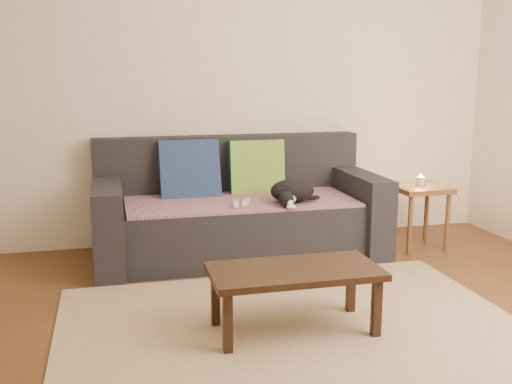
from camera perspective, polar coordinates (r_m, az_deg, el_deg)
ground at (r=3.18m, az=4.46°, el=-14.06°), size 4.50×4.50×0.00m
back_wall at (r=4.81m, az=-2.92°, el=10.63°), size 4.50×0.04×2.60m
sofa at (r=4.51m, az=-1.75°, el=-2.12°), size 2.10×0.94×0.87m
throw_blanket at (r=4.40m, az=-1.51°, el=-0.86°), size 1.66×0.74×0.02m
cushion_navy at (r=4.56m, az=-6.34°, el=2.06°), size 0.45×0.24×0.46m
cushion_green at (r=4.65m, az=0.05°, el=2.33°), size 0.43×0.15×0.44m
cat at (r=4.28m, az=3.43°, el=0.03°), size 0.41×0.39×0.17m
wii_remote_a at (r=4.19m, az=-1.90°, el=-1.13°), size 0.06×0.15×0.03m
wii_remote_b at (r=4.23m, az=-0.98°, el=-1.00°), size 0.09×0.15×0.03m
side_table at (r=4.83m, az=15.32°, el=-0.43°), size 0.39×0.39×0.49m
candle at (r=4.81m, az=15.40°, el=1.01°), size 0.06×0.06×0.09m
rug at (r=3.30m, az=3.63°, el=-12.89°), size 2.50×1.80×0.01m
coffee_table at (r=3.17m, az=3.69°, el=-8.01°), size 0.89×0.45×0.36m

